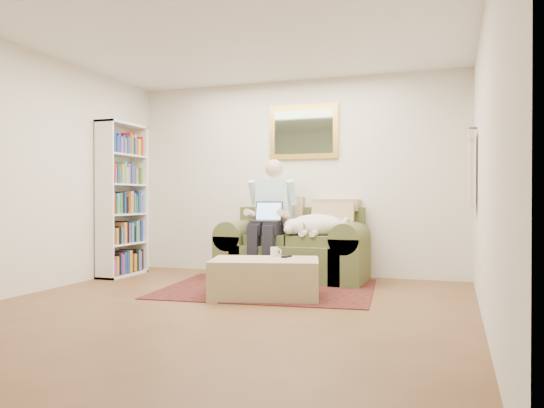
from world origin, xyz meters
The scene contains 12 objects.
room_shell centered at (0.00, 0.35, 1.30)m, with size 4.51×5.00×2.61m.
rug centered at (0.06, 1.25, 0.01)m, with size 2.30×1.84×0.01m, color black.
sofa centered at (0.13, 2.01, 0.31)m, with size 1.80×0.91×1.08m.
seated_man centered at (-0.14, 1.85, 0.76)m, with size 0.59×0.85×1.51m, color #8CCAD8, non-canonical shape.
laptop centered at (-0.14, 1.78, 0.79)m, with size 0.35×0.28×0.25m.
sleeping_dog centered at (0.45, 1.92, 0.69)m, with size 0.74×0.47×0.27m, color white, non-canonical shape.
ottoman centered at (0.20, 0.75, 0.20)m, with size 1.08×0.69×0.39m, color tan.
coffee_mug centered at (0.22, 0.99, 0.44)m, with size 0.08×0.08×0.10m, color white.
tv_remote centered at (0.36, 0.96, 0.40)m, with size 0.05×0.15×0.02m, color black.
bookshelf centered at (-2.10, 1.60, 1.00)m, with size 0.28×0.80×2.00m, color white, non-canonical shape.
wall_mirror centered at (0.13, 2.47, 1.90)m, with size 0.94×0.04×0.72m.
hanging_shirt centered at (2.19, 1.60, 1.35)m, with size 0.06×0.52×0.90m, color #F7D1CC, non-canonical shape.
Camera 1 is at (2.02, -4.34, 1.01)m, focal length 35.00 mm.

